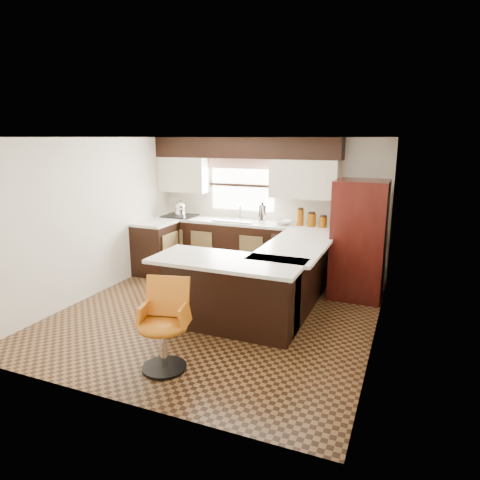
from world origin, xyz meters
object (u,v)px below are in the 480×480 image
at_px(peninsula_return, 231,295).
at_px(bar_chair, 163,327).
at_px(refrigerator, 359,240).
at_px(peninsula_long, 292,277).

distance_m(peninsula_return, bar_chair, 1.22).
bearing_deg(refrigerator, bar_chair, -117.90).
height_order(peninsula_return, bar_chair, bar_chair).
height_order(peninsula_long, refrigerator, refrigerator).
xyz_separation_m(peninsula_long, refrigerator, (0.80, 0.82, 0.45)).
bearing_deg(peninsula_long, peninsula_return, -118.30).
xyz_separation_m(peninsula_return, refrigerator, (1.32, 1.80, 0.45)).
xyz_separation_m(peninsula_long, bar_chair, (-0.79, -2.17, 0.03)).
height_order(peninsula_long, peninsula_return, same).
distance_m(peninsula_long, bar_chair, 2.31).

